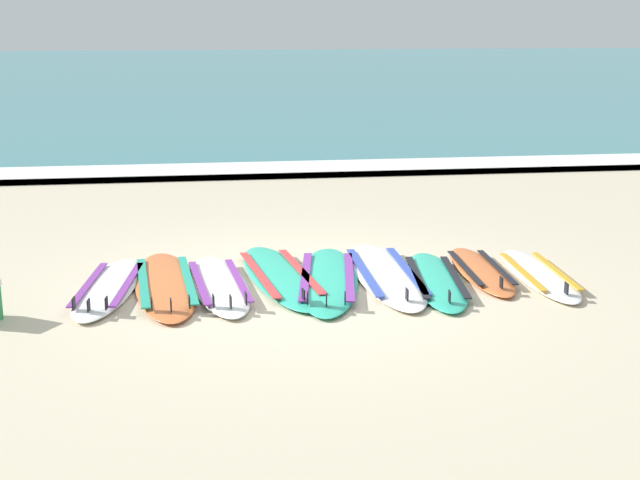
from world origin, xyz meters
TOP-DOWN VIEW (x-y plane):
  - ground_plane at (0.00, 0.00)m, footprint 80.00×80.00m
  - sea at (0.00, 36.21)m, footprint 80.00×60.00m
  - wave_foam_strip at (0.00, 6.82)m, footprint 80.00×1.21m
  - surfboard_0 at (-1.89, 0.14)m, footprint 0.78×2.19m
  - surfboard_1 at (-1.32, 0.18)m, footprint 0.81×2.51m
  - surfboard_2 at (-0.79, 0.09)m, footprint 0.75×2.22m
  - surfboard_3 at (-0.15, 0.31)m, footprint 0.93×2.53m
  - surfboard_4 at (0.31, 0.12)m, footprint 1.00×2.55m
  - surfboard_5 at (0.95, 0.22)m, footprint 0.67×2.55m
  - surfboard_6 at (1.41, -0.06)m, footprint 0.79×2.19m
  - surfboard_7 at (1.97, 0.21)m, footprint 0.57×1.93m
  - surfboard_8 at (2.53, -0.01)m, footprint 0.61×2.05m

SIDE VIEW (x-z plane):
  - ground_plane at x=0.00m, z-range 0.00..0.00m
  - surfboard_5 at x=0.95m, z-range -0.05..0.13m
  - surfboard_3 at x=-0.15m, z-range -0.05..0.13m
  - surfboard_6 at x=1.41m, z-range -0.05..0.13m
  - surfboard_8 at x=2.53m, z-range -0.05..0.13m
  - surfboard_7 at x=1.97m, z-range -0.05..0.13m
  - surfboard_4 at x=0.31m, z-range -0.05..0.13m
  - surfboard_1 at x=-1.32m, z-range -0.05..0.13m
  - surfboard_2 at x=-0.79m, z-range -0.05..0.13m
  - surfboard_0 at x=-1.89m, z-range -0.05..0.13m
  - sea at x=0.00m, z-range 0.00..0.10m
  - wave_foam_strip at x=0.00m, z-range 0.00..0.11m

